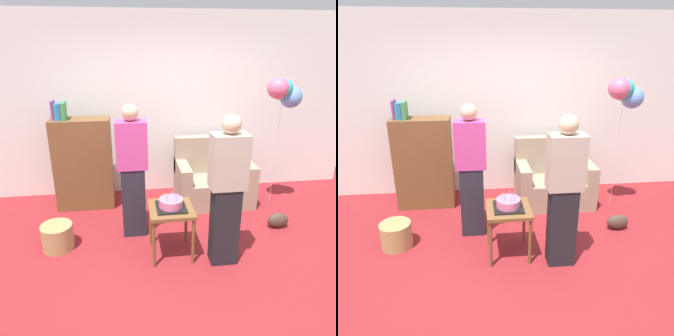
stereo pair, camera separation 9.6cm
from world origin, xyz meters
The scene contains 11 objects.
ground_plane centered at (0.00, 0.00, 0.00)m, with size 8.00×8.00×0.00m, color maroon.
wall_back centered at (0.00, 2.05, 1.35)m, with size 6.00×0.10×2.70m, color silver.
couch centered at (0.64, 1.48, 0.34)m, with size 1.10×0.70×0.96m.
bookshelf centered at (-1.23, 1.56, 0.66)m, with size 0.80×0.36×1.55m.
side_table centered at (-0.17, 0.23, 0.50)m, with size 0.48×0.48×0.59m.
birthday_cake centered at (-0.17, 0.23, 0.64)m, with size 0.32×0.32×0.17m.
person_blowing_candles centered at (-0.56, 0.73, 0.83)m, with size 0.36×0.22×1.63m.
person_holding_cake centered at (0.38, 0.04, 0.83)m, with size 0.36×0.22×1.63m.
wicker_basket centered at (-1.46, 0.51, 0.15)m, with size 0.36×0.36×0.30m, color #A88451.
handbag centered at (1.29, 0.61, 0.10)m, with size 0.28×0.14×0.20m, color #473328.
balloon_bunch centered at (1.45, 1.20, 1.66)m, with size 0.50×0.39×1.85m.
Camera 1 is at (-0.60, -2.81, 2.23)m, focal length 34.26 mm.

